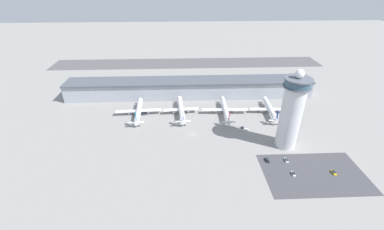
{
  "coord_description": "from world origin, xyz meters",
  "views": [
    {
      "loc": [
        -7.58,
        -166.8,
        112.66
      ],
      "look_at": [
        0.14,
        15.04,
        9.08
      ],
      "focal_mm": 24.0,
      "sensor_mm": 36.0,
      "label": 1
    }
  ],
  "objects_px": {
    "airplane_gate_charlie": "(225,110)",
    "service_truck_baggage": "(243,129)",
    "airplane_gate_delta": "(270,109)",
    "car_white_wagon": "(267,160)",
    "car_maroon_suv": "(293,174)",
    "car_black_suv": "(334,173)",
    "control_tower": "(292,112)",
    "service_truck_fuel": "(144,112)",
    "car_yellow_taxi": "(286,160)",
    "airplane_gate_bravo": "(181,109)",
    "airplane_gate_alpha": "(139,111)",
    "service_truck_catering": "(284,124)"
  },
  "relations": [
    {
      "from": "airplane_gate_bravo",
      "to": "car_yellow_taxi",
      "type": "xyz_separation_m",
      "value": [
        70.63,
        -67.83,
        -4.13
      ]
    },
    {
      "from": "car_yellow_taxi",
      "to": "car_white_wagon",
      "type": "xyz_separation_m",
      "value": [
        -12.94,
        0.68,
        0.06
      ]
    },
    {
      "from": "service_truck_catering",
      "to": "service_truck_baggage",
      "type": "relative_size",
      "value": 0.95
    },
    {
      "from": "airplane_gate_charlie",
      "to": "service_truck_baggage",
      "type": "distance_m",
      "value": 28.7
    },
    {
      "from": "airplane_gate_delta",
      "to": "service_truck_catering",
      "type": "relative_size",
      "value": 5.56
    },
    {
      "from": "control_tower",
      "to": "car_black_suv",
      "type": "xyz_separation_m",
      "value": [
        20.52,
        -31.24,
        -27.16
      ]
    },
    {
      "from": "car_maroon_suv",
      "to": "car_black_suv",
      "type": "bearing_deg",
      "value": -0.26
    },
    {
      "from": "airplane_gate_bravo",
      "to": "service_truck_baggage",
      "type": "distance_m",
      "value": 57.27
    },
    {
      "from": "service_truck_baggage",
      "to": "car_maroon_suv",
      "type": "bearing_deg",
      "value": -68.64
    },
    {
      "from": "car_white_wagon",
      "to": "control_tower",
      "type": "bearing_deg",
      "value": 43.76
    },
    {
      "from": "airplane_gate_alpha",
      "to": "car_yellow_taxi",
      "type": "height_order",
      "value": "airplane_gate_alpha"
    },
    {
      "from": "airplane_gate_alpha",
      "to": "airplane_gate_bravo",
      "type": "bearing_deg",
      "value": 0.68
    },
    {
      "from": "service_truck_catering",
      "to": "service_truck_fuel",
      "type": "distance_m",
      "value": 121.37
    },
    {
      "from": "car_maroon_suv",
      "to": "control_tower",
      "type": "bearing_deg",
      "value": 79.93
    },
    {
      "from": "service_truck_catering",
      "to": "car_yellow_taxi",
      "type": "xyz_separation_m",
      "value": [
        -14.99,
        -45.78,
        -0.36
      ]
    },
    {
      "from": "control_tower",
      "to": "airplane_gate_delta",
      "type": "xyz_separation_m",
      "value": [
        3.59,
        47.48,
        -23.43
      ]
    },
    {
      "from": "airplane_gate_bravo",
      "to": "car_maroon_suv",
      "type": "distance_m",
      "value": 107.27
    },
    {
      "from": "control_tower",
      "to": "service_truck_baggage",
      "type": "relative_size",
      "value": 7.15
    },
    {
      "from": "airplane_gate_bravo",
      "to": "car_white_wagon",
      "type": "height_order",
      "value": "airplane_gate_bravo"
    },
    {
      "from": "service_truck_fuel",
      "to": "car_black_suv",
      "type": "distance_m",
      "value": 154.28
    },
    {
      "from": "airplane_gate_bravo",
      "to": "control_tower",
      "type": "bearing_deg",
      "value": -33.33
    },
    {
      "from": "airplane_gate_bravo",
      "to": "service_truck_fuel",
      "type": "relative_size",
      "value": 5.65
    },
    {
      "from": "airplane_gate_bravo",
      "to": "service_truck_baggage",
      "type": "bearing_deg",
      "value": -29.66
    },
    {
      "from": "service_truck_fuel",
      "to": "car_yellow_taxi",
      "type": "distance_m",
      "value": 125.57
    },
    {
      "from": "airplane_gate_alpha",
      "to": "airplane_gate_bravo",
      "type": "xyz_separation_m",
      "value": [
        37.4,
        0.44,
        0.24
      ]
    },
    {
      "from": "control_tower",
      "to": "airplane_gate_bravo",
      "type": "relative_size",
      "value": 1.28
    },
    {
      "from": "control_tower",
      "to": "car_yellow_taxi",
      "type": "bearing_deg",
      "value": -105.96
    },
    {
      "from": "airplane_gate_delta",
      "to": "car_yellow_taxi",
      "type": "height_order",
      "value": "airplane_gate_delta"
    },
    {
      "from": "airplane_gate_bravo",
      "to": "car_white_wagon",
      "type": "xyz_separation_m",
      "value": [
        57.69,
        -67.15,
        -4.07
      ]
    },
    {
      "from": "car_maroon_suv",
      "to": "service_truck_fuel",
      "type": "bearing_deg",
      "value": 140.99
    },
    {
      "from": "control_tower",
      "to": "car_black_suv",
      "type": "relative_size",
      "value": 13.34
    },
    {
      "from": "airplane_gate_alpha",
      "to": "airplane_gate_bravo",
      "type": "height_order",
      "value": "airplane_gate_bravo"
    },
    {
      "from": "airplane_gate_delta",
      "to": "car_white_wagon",
      "type": "height_order",
      "value": "airplane_gate_delta"
    },
    {
      "from": "airplane_gate_alpha",
      "to": "car_black_suv",
      "type": "bearing_deg",
      "value": -31.09
    },
    {
      "from": "airplane_gate_bravo",
      "to": "service_truck_catering",
      "type": "bearing_deg",
      "value": -14.44
    },
    {
      "from": "control_tower",
      "to": "service_truck_baggage",
      "type": "xyz_separation_m",
      "value": [
        -26.13,
        21.55,
        -26.92
      ]
    },
    {
      "from": "control_tower",
      "to": "airplane_gate_charlie",
      "type": "height_order",
      "value": "control_tower"
    },
    {
      "from": "car_yellow_taxi",
      "to": "car_maroon_suv",
      "type": "relative_size",
      "value": 1.05
    },
    {
      "from": "airplane_gate_alpha",
      "to": "airplane_gate_charlie",
      "type": "xyz_separation_m",
      "value": [
        76.46,
        -1.42,
        0.1
      ]
    },
    {
      "from": "service_truck_baggage",
      "to": "airplane_gate_charlie",
      "type": "bearing_deg",
      "value": 111.86
    },
    {
      "from": "airplane_gate_delta",
      "to": "service_truck_baggage",
      "type": "bearing_deg",
      "value": -138.89
    },
    {
      "from": "control_tower",
      "to": "service_truck_baggage",
      "type": "bearing_deg",
      "value": 140.48
    },
    {
      "from": "airplane_gate_alpha",
      "to": "car_maroon_suv",
      "type": "bearing_deg",
      "value": -36.79
    },
    {
      "from": "airplane_gate_charlie",
      "to": "service_truck_catering",
      "type": "distance_m",
      "value": 50.88
    },
    {
      "from": "airplane_gate_bravo",
      "to": "service_truck_fuel",
      "type": "bearing_deg",
      "value": 175.11
    },
    {
      "from": "airplane_gate_alpha",
      "to": "airplane_gate_bravo",
      "type": "relative_size",
      "value": 0.96
    },
    {
      "from": "control_tower",
      "to": "airplane_gate_alpha",
      "type": "relative_size",
      "value": 1.33
    },
    {
      "from": "control_tower",
      "to": "car_yellow_taxi",
      "type": "relative_size",
      "value": 12.26
    },
    {
      "from": "control_tower",
      "to": "airplane_gate_alpha",
      "type": "bearing_deg",
      "value": 156.42
    },
    {
      "from": "airplane_gate_charlie",
      "to": "service_truck_baggage",
      "type": "height_order",
      "value": "airplane_gate_charlie"
    }
  ]
}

